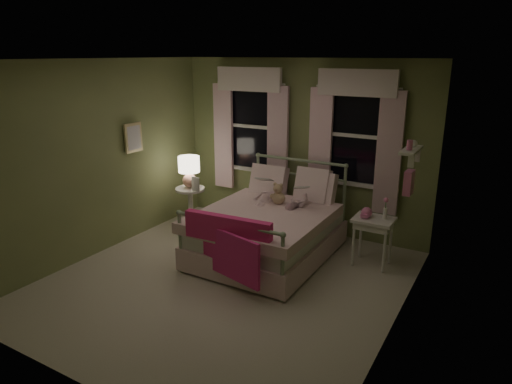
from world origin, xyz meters
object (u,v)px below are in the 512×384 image
Objects in this scene: child_right at (302,187)px; nightstand_left at (191,202)px; child_left at (266,176)px; bed at (269,230)px; teddy_bear at (278,195)px; table_lamp at (189,169)px; nightstand_right at (373,226)px.

nightstand_left is at bearing 15.05° from child_right.
nightstand_left is (-1.30, -0.11, -0.57)m from child_left.
child_left is at bearing 11.79° from child_right.
child_left is 1.22× the size of child_right.
child_left reaches higher than bed.
child_right is at bearing 29.50° from teddy_bear.
child_right is 1.39× the size of table_lamp.
child_right is (0.27, 0.43, 0.53)m from bed.
teddy_bear is 1.58m from table_lamp.
child_left is 0.38m from teddy_bear.
table_lamp is (-1.58, 0.33, 0.58)m from bed.
teddy_bear is 0.63× the size of table_lamp.
table_lamp is 0.77× the size of nightstand_right.
teddy_bear reaches higher than nightstand_left.
teddy_bear is at bearing -1.92° from table_lamp.
child_left is 1.28× the size of nightstand_left.
teddy_bear reaches higher than nightstand_right.
nightstand_left is (-1.58, 0.33, 0.04)m from bed.
teddy_bear is at bearing 41.29° from child_right.
child_right is at bearing 165.37° from child_left.
nightstand_left is at bearing 168.31° from bed.
teddy_bear is 1.62m from nightstand_left.
nightstand_right is at bearing -169.08° from child_right.
child_left reaches higher than teddy_bear.
child_left is at bearing 123.42° from bed.
child_left is at bearing 4.66° from nightstand_left.
table_lamp reaches higher than nightstand_right.
table_lamp is at bearing 178.08° from teddy_bear.
teddy_bear is at bearing 91.15° from bed.
teddy_bear is (-0.28, -0.16, -0.12)m from child_right.
bed is 0.50m from teddy_bear.
nightstand_right is at bearing 6.27° from teddy_bear.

